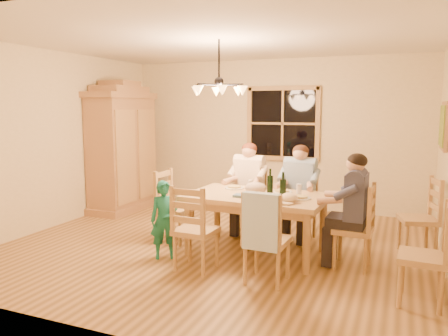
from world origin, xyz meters
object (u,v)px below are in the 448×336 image
at_px(wine_bottle_b, 283,186).
at_px(chair_near_left, 196,243).
at_px(chair_end_right, 352,242).
at_px(adult_slate_man, 354,196).
at_px(chandelier, 219,89).
at_px(chair_spare_front, 421,273).
at_px(adult_woman, 249,177).
at_px(dining_table, 256,203).
at_px(chair_spare_back, 417,231).
at_px(chair_end_left, 176,220).
at_px(chair_far_right, 299,218).
at_px(adult_plaid_man, 300,180).
at_px(chair_far_left, 249,213).
at_px(chair_near_right, 267,254).
at_px(child, 165,220).
at_px(wine_bottle_a, 270,182).
at_px(armoire, 123,151).

bearing_deg(wine_bottle_b, chair_near_left, -143.09).
height_order(chair_end_right, adult_slate_man, adult_slate_man).
bearing_deg(chair_end_right, chair_near_left, 116.57).
bearing_deg(chandelier, chair_spare_front, -20.38).
xyz_separation_m(chair_end_right, adult_woman, (-1.58, 0.88, 0.54)).
distance_m(dining_table, adult_woman, 0.93).
relative_size(chair_near_left, adult_slate_man, 1.13).
height_order(chandelier, chair_spare_back, chandelier).
xyz_separation_m(chair_end_left, chair_end_right, (2.37, -0.11, 0.00)).
distance_m(chair_far_right, chair_spare_back, 1.52).
bearing_deg(chair_near_left, chair_end_left, 133.26).
bearing_deg(chair_spare_front, adult_woman, 57.75).
distance_m(dining_table, chair_end_left, 1.24).
relative_size(dining_table, chair_spare_front, 1.77).
bearing_deg(adult_slate_man, adult_plaid_man, 46.64).
bearing_deg(chair_far_right, chair_spare_front, 136.53).
distance_m(dining_table, chair_near_left, 0.98).
bearing_deg(chair_near_left, chair_far_left, 90.00).
distance_m(chair_far_left, chair_near_left, 1.61).
xyz_separation_m(chair_spare_front, chair_spare_back, (0.00, 1.50, 0.00)).
bearing_deg(adult_woman, chair_near_right, 117.90).
relative_size(chair_far_left, chair_far_right, 1.00).
relative_size(chair_end_left, chair_end_right, 1.00).
distance_m(adult_plaid_man, child, 1.97).
relative_size(chair_near_left, chair_end_left, 1.00).
xyz_separation_m(adult_woman, chair_spare_front, (2.28, -1.61, -0.54)).
bearing_deg(chair_far_right, chair_spare_back, 179.88).
bearing_deg(wine_bottle_b, chair_spare_back, 30.13).
xyz_separation_m(chair_far_left, wine_bottle_a, (0.55, -0.79, 0.62)).
relative_size(chair_far_left, adult_woman, 1.13).
xyz_separation_m(chandelier, chair_far_right, (0.93, 0.66, -1.77)).
relative_size(wine_bottle_b, chair_spare_front, 0.33).
bearing_deg(chandelier, adult_plaid_man, 35.50).
bearing_deg(chair_end_left, chair_end_right, 90.00).
height_order(adult_woman, adult_slate_man, same).
distance_m(adult_plaid_man, chair_spare_back, 1.61).
distance_m(chair_near_right, adult_plaid_man, 1.70).
distance_m(armoire, wine_bottle_a, 3.43).
relative_size(armoire, chair_end_right, 2.32).
height_order(chair_near_left, adult_plaid_man, adult_plaid_man).
relative_size(adult_plaid_man, chair_spare_front, 0.88).
bearing_deg(adult_woman, chandelier, 78.68).
distance_m(chair_near_left, adult_woman, 1.70).
bearing_deg(wine_bottle_b, chair_far_right, 90.53).
xyz_separation_m(chair_near_left, wine_bottle_a, (0.63, 0.82, 0.62)).
height_order(chair_near_left, chair_near_right, same).
bearing_deg(chair_far_left, dining_table, 117.90).
bearing_deg(chair_near_right, wine_bottle_b, 93.76).
xyz_separation_m(chandelier, chair_end_left, (-0.62, -0.07, -1.77)).
relative_size(chair_end_left, adult_slate_man, 1.13).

